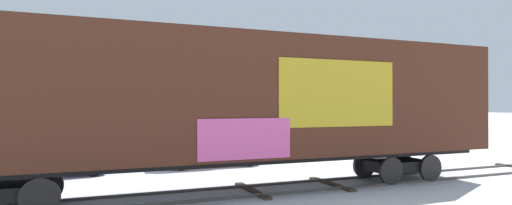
{
  "coord_description": "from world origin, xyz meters",
  "views": [
    {
      "loc": [
        -2.98,
        -11.91,
        2.65
      ],
      "look_at": [
        2.37,
        1.93,
        2.74
      ],
      "focal_mm": 29.24,
      "sensor_mm": 36.0,
      "label": 1
    }
  ],
  "objects": [
    {
      "name": "ground_plane",
      "position": [
        0.0,
        0.0,
        0.0
      ],
      "size": [
        260.0,
        260.0,
        0.0
      ],
      "primitive_type": "plane",
      "color": "silver"
    },
    {
      "name": "track",
      "position": [
        3.62,
        0.05,
        0.04
      ],
      "size": [
        60.02,
        3.08,
        0.08
      ],
      "color": "#4C4742",
      "rests_on": "ground_plane"
    },
    {
      "name": "freight_car",
      "position": [
        0.99,
        -0.0,
        2.83
      ],
      "size": [
        17.84,
        3.12,
        4.94
      ],
      "color": "#472316",
      "rests_on": "ground_plane"
    },
    {
      "name": "hillside",
      "position": [
        0.12,
        70.1,
        5.95
      ],
      "size": [
        132.19,
        28.57,
        16.6
      ],
      "color": "slate",
      "rests_on": "ground_plane"
    },
    {
      "name": "parked_car_blue",
      "position": [
        -4.56,
        5.3,
        0.81
      ],
      "size": [
        4.29,
        2.41,
        1.59
      ],
      "color": "navy",
      "rests_on": "ground_plane"
    },
    {
      "name": "parked_car_silver",
      "position": [
        1.63,
        5.83,
        0.81
      ],
      "size": [
        4.44,
        2.03,
        1.59
      ],
      "color": "#B7BABF",
      "rests_on": "ground_plane"
    }
  ]
}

